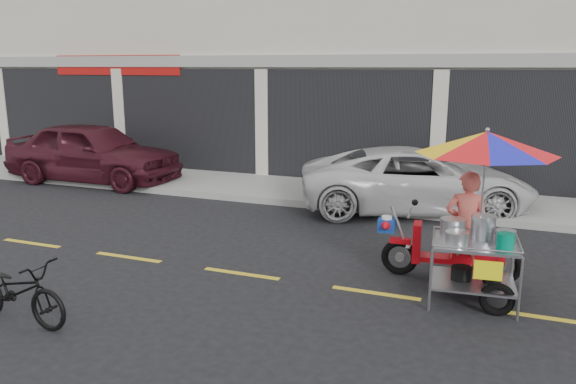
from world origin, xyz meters
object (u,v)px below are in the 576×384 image
(near_bicycle, at_px, (17,291))
(food_vendor_rig, at_px, (476,190))
(maroon_sedan, at_px, (93,152))
(white_pickup, at_px, (416,180))

(near_bicycle, relative_size, food_vendor_rig, 0.64)
(maroon_sedan, xyz_separation_m, food_vendor_rig, (9.63, -4.12, 0.63))
(near_bicycle, bearing_deg, white_pickup, -24.05)
(maroon_sedan, bearing_deg, food_vendor_rig, -113.45)
(maroon_sedan, relative_size, near_bicycle, 3.07)
(white_pickup, relative_size, near_bicycle, 3.14)
(white_pickup, height_order, food_vendor_rig, food_vendor_rig)
(food_vendor_rig, bearing_deg, white_pickup, 102.62)
(near_bicycle, height_order, food_vendor_rig, food_vendor_rig)
(white_pickup, bearing_deg, maroon_sedan, 71.66)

